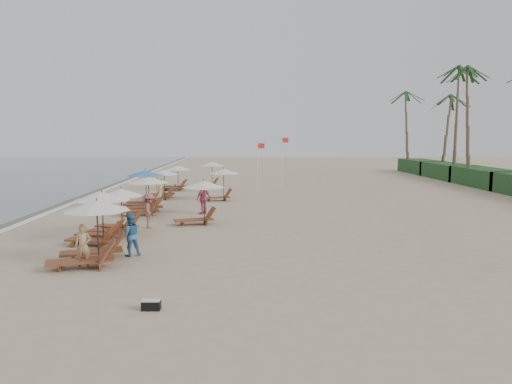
{
  "coord_description": "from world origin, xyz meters",
  "views": [
    {
      "loc": [
        0.23,
        -18.54,
        4.51
      ],
      "look_at": [
        1.0,
        7.84,
        1.3
      ],
      "focal_mm": 32.48,
      "sensor_mm": 36.0,
      "label": 1
    }
  ],
  "objects_px": {
    "lounger_station_5": "(161,186)",
    "flag_pole_near": "(258,164)",
    "lounger_station_4": "(143,188)",
    "inland_station_1": "(221,180)",
    "lounger_station_3": "(144,196)",
    "duffel_bag": "(151,305)",
    "beachgoer_far_b": "(159,189)",
    "lounger_station_0": "(90,235)",
    "inland_station_2": "(210,171)",
    "beachgoer_near": "(83,246)",
    "lounger_station_6": "(175,178)",
    "inland_station_0": "(200,198)",
    "lounger_station_2": "(116,213)",
    "lounger_station_1": "(98,217)",
    "beachgoer_mid_b": "(149,211)",
    "beachgoer_mid_a": "(130,235)",
    "beachgoer_far_a": "(203,198)"
  },
  "relations": [
    {
      "from": "lounger_station_5",
      "to": "inland_station_0",
      "type": "height_order",
      "value": "inland_station_0"
    },
    {
      "from": "lounger_station_6",
      "to": "duffel_bag",
      "type": "height_order",
      "value": "lounger_station_6"
    },
    {
      "from": "lounger_station_2",
      "to": "lounger_station_5",
      "type": "height_order",
      "value": "lounger_station_2"
    },
    {
      "from": "lounger_station_3",
      "to": "lounger_station_0",
      "type": "bearing_deg",
      "value": -88.23
    },
    {
      "from": "lounger_station_4",
      "to": "beachgoer_far_a",
      "type": "relative_size",
      "value": 1.46
    },
    {
      "from": "lounger_station_5",
      "to": "beachgoer_near",
      "type": "bearing_deg",
      "value": -88.58
    },
    {
      "from": "beachgoer_near",
      "to": "beachgoer_mid_b",
      "type": "distance_m",
      "value": 6.98
    },
    {
      "from": "inland_station_2",
      "to": "inland_station_1",
      "type": "bearing_deg",
      "value": -80.84
    },
    {
      "from": "lounger_station_3",
      "to": "beachgoer_mid_a",
      "type": "relative_size",
      "value": 1.78
    },
    {
      "from": "inland_station_0",
      "to": "flag_pole_near",
      "type": "distance_m",
      "value": 13.4
    },
    {
      "from": "lounger_station_4",
      "to": "beachgoer_near",
      "type": "bearing_deg",
      "value": -86.44
    },
    {
      "from": "lounger_station_4",
      "to": "flag_pole_near",
      "type": "xyz_separation_m",
      "value": [
        7.53,
        7.19,
        1.05
      ]
    },
    {
      "from": "lounger_station_1",
      "to": "beachgoer_mid_b",
      "type": "distance_m",
      "value": 3.53
    },
    {
      "from": "lounger_station_2",
      "to": "lounger_station_3",
      "type": "relative_size",
      "value": 0.88
    },
    {
      "from": "lounger_station_3",
      "to": "beachgoer_near",
      "type": "height_order",
      "value": "lounger_station_3"
    },
    {
      "from": "lounger_station_0",
      "to": "duffel_bag",
      "type": "distance_m",
      "value": 5.43
    },
    {
      "from": "lounger_station_5",
      "to": "duffel_bag",
      "type": "xyz_separation_m",
      "value": [
        3.51,
        -21.56,
        -0.82
      ]
    },
    {
      "from": "lounger_station_0",
      "to": "lounger_station_1",
      "type": "xyz_separation_m",
      "value": [
        -0.73,
        3.28,
        0.08
      ]
    },
    {
      "from": "inland_station_1",
      "to": "flag_pole_near",
      "type": "height_order",
      "value": "flag_pole_near"
    },
    {
      "from": "lounger_station_3",
      "to": "duffel_bag",
      "type": "height_order",
      "value": "lounger_station_3"
    },
    {
      "from": "lounger_station_5",
      "to": "inland_station_2",
      "type": "relative_size",
      "value": 1.0
    },
    {
      "from": "inland_station_2",
      "to": "beachgoer_near",
      "type": "relative_size",
      "value": 1.75
    },
    {
      "from": "lounger_station_5",
      "to": "beachgoer_far_b",
      "type": "distance_m",
      "value": 1.1
    },
    {
      "from": "lounger_station_6",
      "to": "inland_station_2",
      "type": "bearing_deg",
      "value": 39.99
    },
    {
      "from": "inland_station_2",
      "to": "lounger_station_1",
      "type": "bearing_deg",
      "value": -98.59
    },
    {
      "from": "lounger_station_5",
      "to": "inland_station_1",
      "type": "xyz_separation_m",
      "value": [
        4.4,
        -1.03,
        0.49
      ]
    },
    {
      "from": "inland_station_1",
      "to": "duffel_bag",
      "type": "relative_size",
      "value": 5.35
    },
    {
      "from": "lounger_station_2",
      "to": "lounger_station_6",
      "type": "relative_size",
      "value": 0.98
    },
    {
      "from": "lounger_station_5",
      "to": "flag_pole_near",
      "type": "distance_m",
      "value": 7.92
    },
    {
      "from": "lounger_station_0",
      "to": "duffel_bag",
      "type": "bearing_deg",
      "value": -55.99
    },
    {
      "from": "lounger_station_2",
      "to": "lounger_station_4",
      "type": "relative_size",
      "value": 0.95
    },
    {
      "from": "lounger_station_4",
      "to": "inland_station_1",
      "type": "bearing_deg",
      "value": 31.7
    },
    {
      "from": "flag_pole_near",
      "to": "beachgoer_mid_a",
      "type": "bearing_deg",
      "value": -105.84
    },
    {
      "from": "lounger_station_1",
      "to": "inland_station_0",
      "type": "relative_size",
      "value": 0.98
    },
    {
      "from": "lounger_station_4",
      "to": "inland_station_1",
      "type": "height_order",
      "value": "lounger_station_4"
    },
    {
      "from": "lounger_station_5",
      "to": "beachgoer_mid_a",
      "type": "bearing_deg",
      "value": -84.08
    },
    {
      "from": "beachgoer_far_b",
      "to": "duffel_bag",
      "type": "height_order",
      "value": "beachgoer_far_b"
    },
    {
      "from": "beachgoer_near",
      "to": "flag_pole_near",
      "type": "relative_size",
      "value": 0.37
    },
    {
      "from": "inland_station_2",
      "to": "beachgoer_far_b",
      "type": "xyz_separation_m",
      "value": [
        -2.91,
        -8.65,
        -0.57
      ]
    },
    {
      "from": "beachgoer_near",
      "to": "beachgoer_far_b",
      "type": "xyz_separation_m",
      "value": [
        -0.33,
        16.51,
        0.08
      ]
    },
    {
      "from": "beachgoer_near",
      "to": "beachgoer_far_b",
      "type": "distance_m",
      "value": 16.51
    },
    {
      "from": "lounger_station_3",
      "to": "lounger_station_4",
      "type": "bearing_deg",
      "value": 103.41
    },
    {
      "from": "lounger_station_5",
      "to": "inland_station_0",
      "type": "relative_size",
      "value": 0.98
    },
    {
      "from": "lounger_station_5",
      "to": "flag_pole_near",
      "type": "xyz_separation_m",
      "value": [
        7.12,
        3.19,
        1.35
      ]
    },
    {
      "from": "inland_station_2",
      "to": "beachgoer_mid_a",
      "type": "xyz_separation_m",
      "value": [
        -1.35,
        -23.6,
        -0.6
      ]
    },
    {
      "from": "inland_station_1",
      "to": "duffel_bag",
      "type": "height_order",
      "value": "inland_station_1"
    },
    {
      "from": "lounger_station_0",
      "to": "lounger_station_4",
      "type": "distance_m",
      "value": 13.16
    },
    {
      "from": "lounger_station_2",
      "to": "lounger_station_5",
      "type": "bearing_deg",
      "value": 90.39
    },
    {
      "from": "lounger_station_4",
      "to": "beachgoer_far_a",
      "type": "bearing_deg",
      "value": -33.33
    },
    {
      "from": "inland_station_2",
      "to": "lounger_station_4",
      "type": "bearing_deg",
      "value": -106.52
    }
  ]
}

